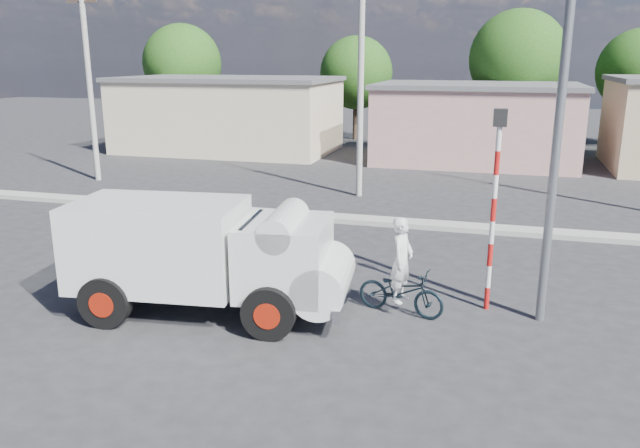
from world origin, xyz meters
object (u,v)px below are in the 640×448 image
(cyclist, at_px, (401,273))
(traffic_pole, at_px, (495,194))
(truck, at_px, (210,254))
(streetlight, at_px, (554,79))
(bicycle, at_px, (401,291))

(cyclist, height_order, traffic_pole, traffic_pole)
(truck, relative_size, streetlight, 0.68)
(truck, bearing_deg, streetlight, 6.88)
(truck, relative_size, bicycle, 3.15)
(streetlight, bearing_deg, truck, -166.62)
(truck, bearing_deg, traffic_pole, 11.74)
(truck, bearing_deg, cyclist, 9.15)
(bicycle, xyz_separation_m, streetlight, (2.73, 0.48, 4.45))
(truck, distance_m, bicycle, 4.15)
(bicycle, height_order, cyclist, cyclist)
(truck, xyz_separation_m, traffic_pole, (5.70, 1.88, 1.25))
(bicycle, height_order, traffic_pole, traffic_pole)
(cyclist, relative_size, streetlight, 0.20)
(truck, xyz_separation_m, cyclist, (3.91, 1.10, -0.43))
(streetlight, bearing_deg, cyclist, -169.96)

